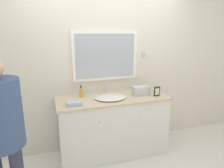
% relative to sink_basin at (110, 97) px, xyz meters
% --- Properties ---
extents(ground_plane, '(14.00, 14.00, 0.00)m').
position_rel_sink_basin_xyz_m(ground_plane, '(0.05, -0.32, -0.92)').
color(ground_plane, silver).
extents(wall_back, '(8.00, 0.18, 2.55)m').
position_rel_sink_basin_xyz_m(wall_back, '(0.05, 0.36, 0.36)').
color(wall_back, silver).
rests_on(wall_back, ground_plane).
extents(vanity_counter, '(1.62, 0.62, 0.91)m').
position_rel_sink_basin_xyz_m(vanity_counter, '(0.05, 0.02, -0.47)').
color(vanity_counter, silver).
rests_on(vanity_counter, ground_plane).
extents(sink_basin, '(0.45, 0.42, 0.16)m').
position_rel_sink_basin_xyz_m(sink_basin, '(0.00, 0.00, 0.00)').
color(sink_basin, white).
rests_on(sink_basin, vanity_counter).
extents(soap_bottle, '(0.06, 0.06, 0.18)m').
position_rel_sink_basin_xyz_m(soap_bottle, '(-0.39, 0.17, 0.05)').
color(soap_bottle, gold).
rests_on(soap_bottle, vanity_counter).
extents(appliance_box, '(0.26, 0.13, 0.13)m').
position_rel_sink_basin_xyz_m(appliance_box, '(0.48, -0.00, 0.05)').
color(appliance_box, '#BCBCC1').
rests_on(appliance_box, vanity_counter).
extents(picture_frame, '(0.09, 0.01, 0.14)m').
position_rel_sink_basin_xyz_m(picture_frame, '(0.68, -0.12, 0.05)').
color(picture_frame, black).
rests_on(picture_frame, vanity_counter).
extents(hand_towel_near_sink, '(0.19, 0.13, 0.05)m').
position_rel_sink_basin_xyz_m(hand_towel_near_sink, '(-0.53, -0.13, 0.01)').
color(hand_towel_near_sink, '#A8B7C6').
rests_on(hand_towel_near_sink, vanity_counter).
extents(metal_tray, '(0.15, 0.12, 0.01)m').
position_rel_sink_basin_xyz_m(metal_tray, '(0.69, 0.20, -0.01)').
color(metal_tray, '#ADADB2').
rests_on(metal_tray, vanity_counter).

